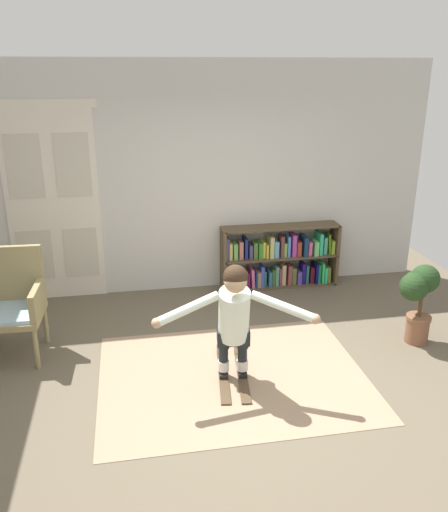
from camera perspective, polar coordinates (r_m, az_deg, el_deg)
The scene contains 9 objects.
ground_plane at distance 4.93m, azimuth 1.84°, elevation -14.80°, with size 7.20×7.20×0.00m, color brown.
back_wall at distance 6.75m, azimuth -2.72°, elevation 8.29°, with size 6.00×0.10×2.90m, color beige.
double_door at distance 6.75m, azimuth -18.00°, elevation 5.42°, with size 1.22×0.05×2.45m.
rug at distance 5.17m, azimuth 0.95°, elevation -12.86°, with size 2.52×1.96×0.01m, color #9D8165.
bookshelf at distance 7.06m, azimuth 5.96°, elevation -0.37°, with size 1.57×0.30×0.84m.
wicker_chair at distance 5.71m, azimuth -22.01°, elevation -4.56°, with size 0.63×0.63×1.10m.
potted_plant at distance 5.90m, azimuth 20.29°, elevation -3.74°, with size 0.44×0.38×0.86m.
skis_pair at distance 5.19m, azimuth 0.93°, elevation -12.49°, with size 0.39×0.98×0.07m.
person_skier at distance 4.71m, azimuth 1.11°, elevation -6.32°, with size 1.43×0.65×1.15m.
Camera 1 is at (-0.88, -3.96, 2.80)m, focal length 36.97 mm.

